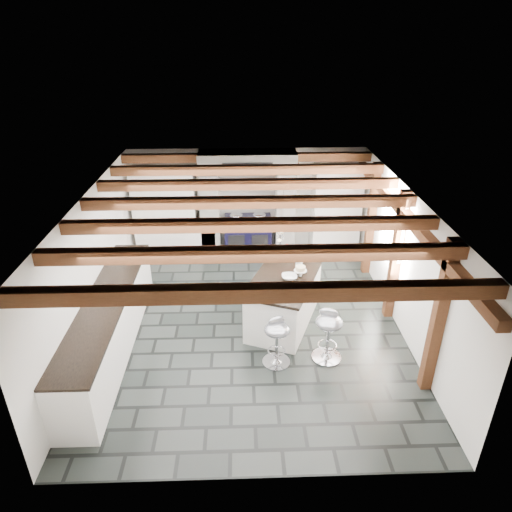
{
  "coord_description": "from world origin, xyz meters",
  "views": [
    {
      "loc": [
        -0.13,
        -6.46,
        4.58
      ],
      "look_at": [
        0.1,
        0.4,
        1.1
      ],
      "focal_mm": 32.0,
      "sensor_mm": 36.0,
      "label": 1
    }
  ],
  "objects_px": {
    "range_cooker": "(248,235)",
    "bar_stool_near": "(329,330)",
    "bar_stool_far": "(277,336)",
    "kitchen_island": "(285,297)"
  },
  "relations": [
    {
      "from": "range_cooker",
      "to": "bar_stool_near",
      "type": "xyz_separation_m",
      "value": [
        1.14,
        -3.61,
        0.06
      ]
    },
    {
      "from": "kitchen_island",
      "to": "bar_stool_far",
      "type": "height_order",
      "value": "kitchen_island"
    },
    {
      "from": "range_cooker",
      "to": "bar_stool_far",
      "type": "height_order",
      "value": "range_cooker"
    },
    {
      "from": "bar_stool_far",
      "to": "bar_stool_near",
      "type": "bearing_deg",
      "value": -15.19
    },
    {
      "from": "bar_stool_near",
      "to": "bar_stool_far",
      "type": "bearing_deg",
      "value": -152.12
    },
    {
      "from": "kitchen_island",
      "to": "bar_stool_far",
      "type": "distance_m",
      "value": 1.14
    },
    {
      "from": "range_cooker",
      "to": "kitchen_island",
      "type": "distance_m",
      "value": 2.64
    },
    {
      "from": "range_cooker",
      "to": "kitchen_island",
      "type": "relative_size",
      "value": 0.49
    },
    {
      "from": "kitchen_island",
      "to": "bar_stool_far",
      "type": "bearing_deg",
      "value": -79.87
    },
    {
      "from": "range_cooker",
      "to": "bar_stool_far",
      "type": "bearing_deg",
      "value": -84.51
    }
  ]
}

